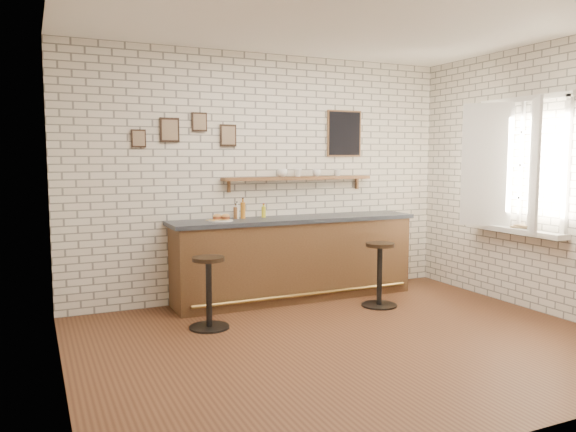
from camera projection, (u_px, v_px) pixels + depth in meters
name	position (u px, v px, depth m)	size (l,w,h in m)	color
ground	(348.00, 342.00, 5.32)	(5.00, 5.00, 0.00)	brown
bar_counter	(295.00, 258.00, 6.90)	(3.10, 0.65, 1.01)	#53371E
sandwich_plate	(221.00, 220.00, 6.46)	(0.28, 0.28, 0.01)	white
ciabatta_sandwich	(221.00, 217.00, 6.46)	(0.21, 0.14, 0.07)	tan
potato_chips	(220.00, 220.00, 6.45)	(0.27, 0.20, 0.00)	gold
bitters_bottle_brown	(236.00, 213.00, 6.69)	(0.06, 0.06, 0.18)	brown
bitters_bottle_white	(237.00, 212.00, 6.69)	(0.05, 0.05, 0.21)	silver
bitters_bottle_amber	(243.00, 210.00, 6.72)	(0.06, 0.06, 0.25)	#AC681B
condiment_bottle_yellow	(264.00, 212.00, 6.84)	(0.05, 0.05, 0.17)	gold
bar_stool_left	(209.00, 290.00, 5.70)	(0.41, 0.41, 0.74)	black
bar_stool_right	(380.00, 272.00, 6.55)	(0.42, 0.42, 0.75)	black
wall_shelf	(299.00, 178.00, 7.05)	(2.00, 0.18, 0.18)	brown
shelf_cup_a	(283.00, 173.00, 6.95)	(0.12, 0.12, 0.10)	white
shelf_cup_b	(298.00, 173.00, 7.03)	(0.11, 0.11, 0.10)	white
shelf_cup_c	(317.00, 173.00, 7.14)	(0.11, 0.11, 0.09)	white
shelf_cup_d	(338.00, 173.00, 7.27)	(0.09, 0.09, 0.08)	white
back_wall_decor	(283.00, 133.00, 6.99)	(2.96, 0.02, 0.56)	black
window_sill	(514.00, 230.00, 6.49)	(0.20, 1.35, 0.06)	white
casement_window	(514.00, 165.00, 6.40)	(0.40, 1.30, 1.56)	white
book_lower	(520.00, 228.00, 6.39)	(0.18, 0.24, 0.02)	tan
book_upper	(521.00, 226.00, 6.38)	(0.16, 0.22, 0.02)	tan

